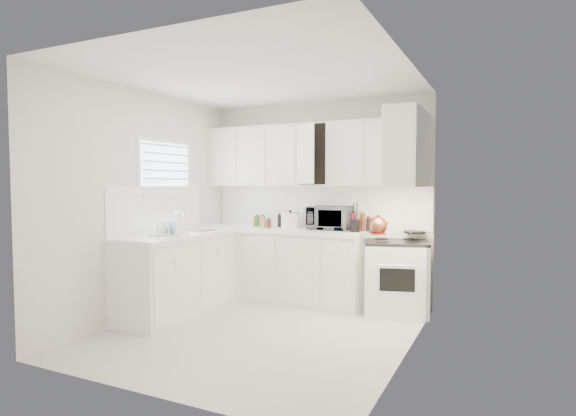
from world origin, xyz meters
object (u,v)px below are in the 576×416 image
Objects in this scene: tea_kettle at (378,224)px; utensil_crock at (355,217)px; dish_rack at (170,226)px; microwave at (330,215)px; stove at (396,267)px; rice_cooker at (290,219)px.

utensil_crock is (-0.30, 0.09, 0.07)m from tea_kettle.
microwave is at bearing 30.62° from dish_rack.
microwave is at bearing 157.90° from stove.
dish_rack is at bearing -134.85° from microwave.
rice_cooker reaches higher than tea_kettle.
utensil_crock reaches higher than rice_cooker.
microwave is 2.22× the size of rice_cooker.
tea_kettle is at bearing -1.80° from rice_cooker.
utensil_crock reaches higher than microwave.
microwave is at bearing 18.02° from rice_cooker.
tea_kettle is 0.72× the size of utensil_crock.
rice_cooker is (-1.19, 0.15, 0.01)m from tea_kettle.
dish_rack is at bearing -118.62° from rice_cooker.
stove is 3.00× the size of utensil_crock.
utensil_crock reaches higher than tea_kettle.
tea_kettle is (-0.18, -0.16, 0.51)m from stove.
rice_cooker is at bearing 176.19° from utensil_crock.
rice_cooker is (-1.37, -0.01, 0.52)m from stove.
stove is at bearing 5.79° from rice_cooker.
dish_rack is (-2.25, -1.32, 0.50)m from stove.
dish_rack is at bearing -164.92° from stove.
utensil_crock is 1.00× the size of dish_rack.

